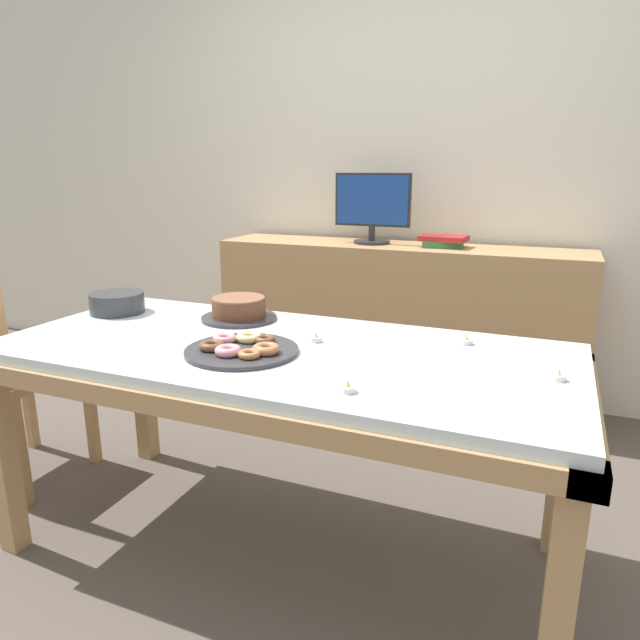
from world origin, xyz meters
name	(u,v)px	position (x,y,z in m)	size (l,w,h in m)	color
ground_plane	(283,547)	(0.00, 0.00, 0.00)	(12.00, 12.00, 0.00)	#564C44
wall_back	(415,169)	(0.00, 1.75, 1.30)	(8.00, 0.10, 2.60)	silver
dining_table	(280,371)	(0.00, 0.00, 0.66)	(1.88, 0.85, 0.75)	silver
chair	(0,366)	(-1.26, -0.04, 0.52)	(0.43, 0.43, 0.94)	tan
sideboard	(396,325)	(0.00, 1.45, 0.45)	(2.00, 0.44, 0.90)	tan
computer_monitor	(372,209)	(-0.16, 1.45, 1.09)	(0.42, 0.20, 0.38)	#262628
book_stack	(444,241)	(0.24, 1.45, 0.94)	(0.25, 0.19, 0.06)	#2D6638
cake_chocolate_round	(239,309)	(-0.29, 0.24, 0.79)	(0.28, 0.28, 0.09)	#333338
pastry_platter	(242,348)	(-0.08, -0.11, 0.77)	(0.35, 0.35, 0.04)	#333338
plate_stack	(117,303)	(-0.79, 0.15, 0.79)	(0.21, 0.21, 0.08)	#333338
tealight_centre	(559,377)	(0.83, 0.01, 0.76)	(0.04, 0.04, 0.04)	silver
tealight_right_edge	(467,341)	(0.55, 0.25, 0.76)	(0.04, 0.04, 0.04)	silver
tealight_near_front	(348,389)	(0.34, -0.28, 0.76)	(0.04, 0.04, 0.04)	silver
tealight_left_edge	(316,339)	(0.09, 0.09, 0.76)	(0.04, 0.04, 0.04)	silver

